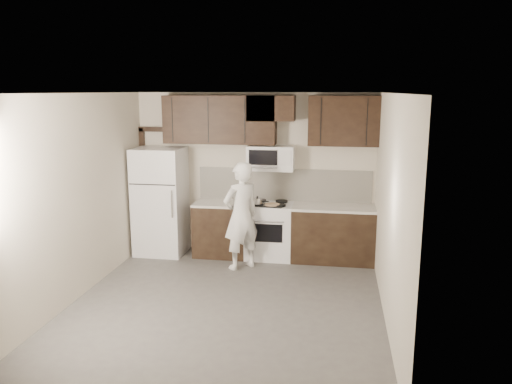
% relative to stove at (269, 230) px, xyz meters
% --- Properties ---
extents(floor, '(4.50, 4.50, 0.00)m').
position_rel_stove_xyz_m(floor, '(-0.30, -1.94, -0.46)').
color(floor, '#4C4A47').
rests_on(floor, ground).
extents(back_wall, '(4.00, 0.00, 4.00)m').
position_rel_stove_xyz_m(back_wall, '(-0.30, 0.31, 0.89)').
color(back_wall, beige).
rests_on(back_wall, ground).
extents(ceiling, '(4.50, 4.50, 0.00)m').
position_rel_stove_xyz_m(ceiling, '(-0.30, -1.94, 2.24)').
color(ceiling, white).
rests_on(ceiling, back_wall).
extents(counter_run, '(2.95, 0.64, 0.91)m').
position_rel_stove_xyz_m(counter_run, '(0.30, 0.00, -0.00)').
color(counter_run, black).
rests_on(counter_run, floor).
extents(stove, '(0.76, 0.66, 0.94)m').
position_rel_stove_xyz_m(stove, '(0.00, 0.00, 0.00)').
color(stove, silver).
rests_on(stove, floor).
extents(backsplash, '(2.90, 0.02, 0.54)m').
position_rel_stove_xyz_m(backsplash, '(0.20, 0.30, 0.72)').
color(backsplash, white).
rests_on(backsplash, counter_run).
extents(upper_cabinets, '(3.48, 0.35, 0.78)m').
position_rel_stove_xyz_m(upper_cabinets, '(-0.09, 0.14, 1.82)').
color(upper_cabinets, black).
rests_on(upper_cabinets, back_wall).
extents(microwave, '(0.76, 0.42, 0.40)m').
position_rel_stove_xyz_m(microwave, '(-0.00, 0.12, 1.19)').
color(microwave, silver).
rests_on(microwave, upper_cabinets).
extents(refrigerator, '(0.80, 0.76, 1.80)m').
position_rel_stove_xyz_m(refrigerator, '(-1.85, -0.05, 0.44)').
color(refrigerator, silver).
rests_on(refrigerator, floor).
extents(door_trim, '(0.50, 0.08, 2.12)m').
position_rel_stove_xyz_m(door_trim, '(-2.22, 0.27, 0.79)').
color(door_trim, black).
rests_on(door_trim, floor).
extents(saucepan, '(0.28, 0.16, 0.15)m').
position_rel_stove_xyz_m(saucepan, '(-0.18, -0.15, 0.51)').
color(saucepan, silver).
rests_on(saucepan, stove).
extents(baking_tray, '(0.38, 0.30, 0.02)m').
position_rel_stove_xyz_m(baking_tray, '(0.06, -0.16, 0.46)').
color(baking_tray, black).
rests_on(baking_tray, counter_run).
extents(pizza, '(0.26, 0.26, 0.02)m').
position_rel_stove_xyz_m(pizza, '(0.06, -0.16, 0.48)').
color(pizza, tan).
rests_on(pizza, baking_tray).
extents(person, '(0.72, 0.71, 1.68)m').
position_rel_stove_xyz_m(person, '(-0.36, -0.58, 0.38)').
color(person, white).
rests_on(person, floor).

